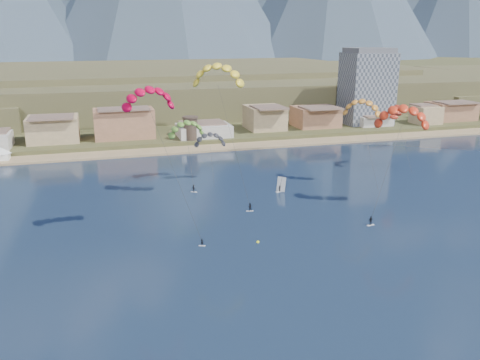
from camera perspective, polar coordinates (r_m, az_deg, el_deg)
The scene contains 16 objects.
ground at distance 79.07m, azimuth 6.70°, elevation -13.36°, with size 2400.00×2400.00×0.00m, color black.
beach at distance 175.50m, azimuth -6.80°, elevation 3.50°, with size 2200.00×12.00×0.90m.
land at distance 624.73m, azimuth -14.03°, elevation 12.34°, with size 2200.00×900.00×4.00m.
foothills at distance 301.08m, azimuth -6.73°, elevation 10.57°, with size 940.00×210.00×18.00m.
town at distance 187.89m, azimuth -19.90°, elevation 5.90°, with size 400.00×24.00×12.00m.
apartment_tower at distance 222.70m, azimuth 14.46°, elevation 10.41°, with size 20.00×16.00×32.00m.
watchtower at distance 182.84m, azimuth -5.74°, elevation 6.01°, with size 5.82×5.82×8.60m.
kitesurfer_red at distance 95.87m, azimuth -10.52°, elevation 9.69°, with size 14.12×12.04×31.37m.
kitesurfer_yellow at distance 117.60m, azimuth -2.57°, elevation 12.39°, with size 13.78×17.07×34.33m.
kitesurfer_orange at distance 119.50m, azimuth 18.27°, elevation 7.37°, with size 20.47×16.70×27.36m.
kitesurfer_green at distance 136.62m, azimuth -6.18°, elevation 6.15°, with size 11.32×15.88×19.28m.
distant_kite_dark at distance 135.52m, azimuth -3.49°, elevation 4.97°, with size 9.35×6.13×15.63m.
distant_kite_orange at distance 135.43m, azimuth 13.93°, elevation 8.43°, with size 10.68×9.87×24.49m.
distant_kite_red at distance 155.20m, azimuth 17.64°, elevation 7.81°, with size 8.25×8.54×20.68m.
windsurfer at distance 128.21m, azimuth 4.69°, elevation -0.83°, with size 2.26×2.47×3.90m.
buoy at distance 97.53m, azimuth 2.07°, elevation -7.18°, with size 0.60×0.60×0.60m.
Camera 1 is at (-27.71, -62.89, 39.10)m, focal length 36.92 mm.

